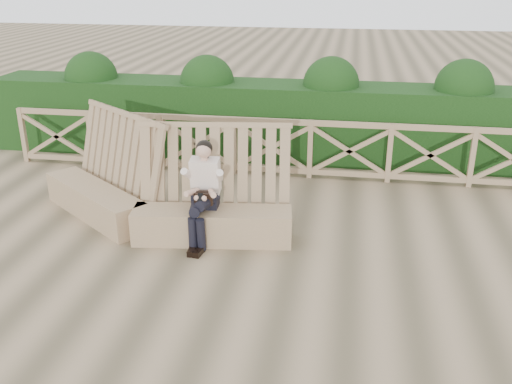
# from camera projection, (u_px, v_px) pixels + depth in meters

# --- Properties ---
(ground) EXTENTS (60.00, 60.00, 0.00)m
(ground) POSITION_uv_depth(u_px,v_px,m) (234.00, 264.00, 7.60)
(ground) COLOR brown
(ground) RESTS_ON ground
(bench) EXTENTS (4.22, 2.02, 1.62)m
(bench) POSITION_uv_depth(u_px,v_px,m) (153.00, 201.00, 8.58)
(bench) COLOR #8C7450
(bench) RESTS_ON ground
(woman) EXTENTS (0.42, 0.88, 1.47)m
(woman) POSITION_uv_depth(u_px,v_px,m) (203.00, 189.00, 7.99)
(woman) COLOR black
(woman) RESTS_ON ground
(guardrail) EXTENTS (10.10, 0.09, 1.10)m
(guardrail) POSITION_uv_depth(u_px,v_px,m) (271.00, 147.00, 10.59)
(guardrail) COLOR #8C7651
(guardrail) RESTS_ON ground
(hedge) EXTENTS (12.00, 1.20, 1.50)m
(hedge) POSITION_uv_depth(u_px,v_px,m) (280.00, 121.00, 11.62)
(hedge) COLOR black
(hedge) RESTS_ON ground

